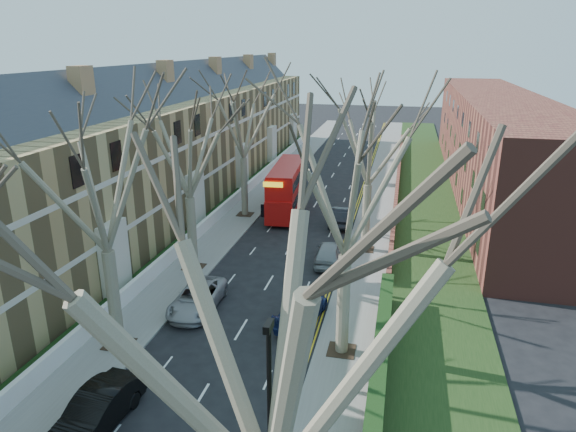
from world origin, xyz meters
The scene contains 19 objects.
pavement_left centered at (-6.00, 39.00, 0.06)m, with size 3.00×102.00×0.12m, color slate.
pavement_right centered at (6.00, 39.00, 0.06)m, with size 3.00×102.00×0.12m, color slate.
terrace_left centered at (-13.65, 31.00, 5.53)m, with size 9.70×78.00×13.60m.
flats_right centered at (17.46, 43.00, 4.98)m, with size 13.97×54.00×10.00m.
wall_hedge_right centered at (7.70, 2.00, 1.12)m, with size 0.70×24.00×1.80m.
front_wall_left centered at (-7.65, 31.00, 0.62)m, with size 0.30×78.00×1.00m.
grass_verge_right centered at (10.50, 39.00, 0.15)m, with size 6.00×102.00×0.06m.
tree_left_mid centered at (-5.70, 6.00, 9.56)m, with size 10.50×10.50×14.71m.
tree_left_far centered at (-5.70, 16.00, 9.24)m, with size 10.15×10.15×14.22m.
tree_left_dist centered at (-5.70, 28.00, 9.56)m, with size 10.50×10.50×14.71m.
tree_right_near centered at (5.70, -6.00, 9.86)m, with size 10.85×10.85×15.20m.
tree_right_mid centered at (5.70, 8.00, 9.56)m, with size 10.50×10.50×14.71m.
tree_right_far centered at (5.70, 22.00, 9.24)m, with size 10.15×10.15×14.22m.
double_decker_bus centered at (-2.22, 30.06, 2.14)m, with size 3.25×10.53×4.36m.
car_left_mid centered at (-3.39, 0.42, 0.80)m, with size 1.70×4.88×1.61m, color black.
car_left_far centered at (-3.21, 10.65, 0.73)m, with size 2.42×5.24×1.46m, color #95959A.
car_right_near centered at (3.05, 10.70, 0.72)m, with size 2.02×4.96×1.44m, color navy.
car_right_mid centered at (3.38, 19.10, 0.78)m, with size 1.84×4.57×1.56m, color gray.
car_right_far centered at (3.17, 27.52, 0.78)m, with size 1.66×4.76×1.57m, color black.
Camera 1 is at (8.06, -14.68, 15.02)m, focal length 32.00 mm.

